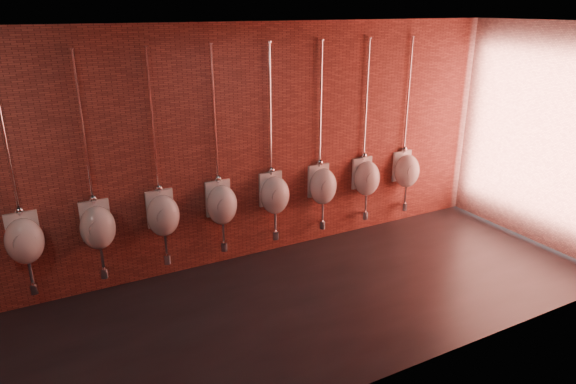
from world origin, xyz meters
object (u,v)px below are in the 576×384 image
object	(u,v)px
urinal_3	(163,214)
urinal_7	(367,177)
urinal_1	(24,240)
urinal_4	(222,204)
urinal_2	(98,226)
urinal_5	(275,194)
urinal_8	(407,170)
urinal_6	(323,185)

from	to	relation	value
urinal_3	urinal_7	world-z (taller)	same
urinal_1	urinal_7	xyz separation A→B (m)	(4.70, 0.00, 0.00)
urinal_1	urinal_7	bearing A→B (deg)	0.00
urinal_7	urinal_4	bearing A→B (deg)	180.00
urinal_2	urinal_5	size ratio (longest dim) A/B	1.00
urinal_8	urinal_1	bearing A→B (deg)	180.00
urinal_2	urinal_8	world-z (taller)	same
urinal_5	urinal_8	xyz separation A→B (m)	(2.35, 0.00, 0.00)
urinal_2	urinal_7	xyz separation A→B (m)	(3.92, 0.00, 0.00)
urinal_1	urinal_2	xyz separation A→B (m)	(0.78, 0.00, 0.00)
urinal_6	urinal_7	size ratio (longest dim) A/B	1.00
urinal_4	urinal_6	size ratio (longest dim) A/B	1.00
urinal_1	urinal_6	world-z (taller)	same
urinal_1	urinal_7	distance (m)	4.70
urinal_2	urinal_7	size ratio (longest dim) A/B	1.00
urinal_3	urinal_4	world-z (taller)	same
urinal_2	urinal_6	distance (m)	3.13
urinal_4	urinal_5	world-z (taller)	same
urinal_2	urinal_5	world-z (taller)	same
urinal_3	urinal_8	size ratio (longest dim) A/B	1.00
urinal_5	urinal_6	distance (m)	0.78
urinal_4	urinal_2	bearing A→B (deg)	180.00
urinal_4	urinal_6	world-z (taller)	same
urinal_2	urinal_4	world-z (taller)	same
urinal_1	urinal_6	bearing A→B (deg)	0.00
urinal_3	urinal_4	bearing A→B (deg)	0.00
urinal_5	urinal_8	distance (m)	2.35
urinal_3	urinal_8	xyz separation A→B (m)	(3.92, 0.00, 0.00)
urinal_6	urinal_5	bearing A→B (deg)	180.00
urinal_5	urinal_3	bearing A→B (deg)	180.00
urinal_3	urinal_5	world-z (taller)	same
urinal_3	urinal_1	bearing A→B (deg)	180.00
urinal_3	urinal_7	distance (m)	3.13
urinal_5	urinal_8	size ratio (longest dim) A/B	1.00
urinal_6	urinal_2	bearing A→B (deg)	180.00
urinal_1	urinal_7	size ratio (longest dim) A/B	1.00
urinal_1	urinal_2	world-z (taller)	same
urinal_6	urinal_8	world-z (taller)	same
urinal_6	urinal_7	bearing A→B (deg)	0.00
urinal_1	urinal_3	world-z (taller)	same
urinal_3	urinal_7	xyz separation A→B (m)	(3.13, 0.00, 0.00)
urinal_1	urinal_3	distance (m)	1.57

